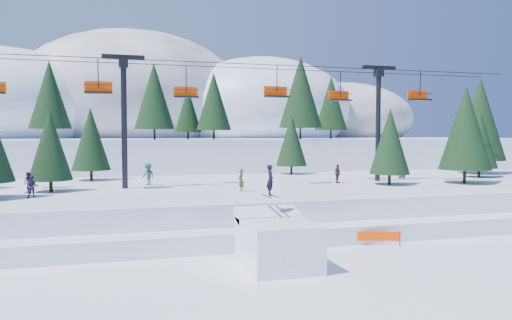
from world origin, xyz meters
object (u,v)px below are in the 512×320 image
object	(u,v)px
banner_near	(377,236)
jump_kicker	(277,242)
banner_far	(422,231)
chairlift	(252,102)

from	to	relation	value
banner_near	jump_kicker	bearing A→B (deg)	-158.40
jump_kicker	banner_far	xyz separation A→B (m)	(11.03, 3.68, -0.73)
jump_kicker	chairlift	distance (m)	18.44
chairlift	jump_kicker	bearing A→B (deg)	-101.30
chairlift	banner_far	world-z (taller)	chairlift
chairlift	banner_far	size ratio (longest dim) A/B	16.09
jump_kicker	chairlift	world-z (taller)	chairlift
jump_kicker	chairlift	xyz separation A→B (m)	(3.25, 16.27, 8.05)
chairlift	banner_far	distance (m)	17.21
jump_kicker	banner_near	xyz separation A→B (m)	(7.31, 2.89, -0.73)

